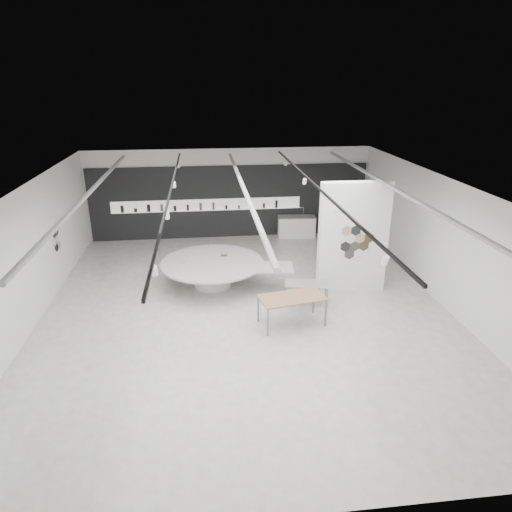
{
  "coord_description": "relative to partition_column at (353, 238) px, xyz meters",
  "views": [
    {
      "loc": [
        -1.13,
        -12.12,
        6.51
      ],
      "look_at": [
        0.44,
        1.2,
        1.26
      ],
      "focal_mm": 32.0,
      "sensor_mm": 36.0,
      "label": 1
    }
  ],
  "objects": [
    {
      "name": "back_wall_display",
      "position": [
        -3.58,
        5.94,
        -0.26
      ],
      "size": [
        11.8,
        0.27,
        3.1
      ],
      "color": "black",
      "rests_on": "ground"
    },
    {
      "name": "display_island",
      "position": [
        -4.38,
        0.85,
        -1.24
      ],
      "size": [
        4.46,
        3.68,
        0.87
      ],
      "rotation": [
        0.0,
        0.0,
        -0.09
      ],
      "color": "white",
      "rests_on": "ground"
    },
    {
      "name": "kitchen_counter",
      "position": [
        -0.66,
        5.51,
        -1.33
      ],
      "size": [
        1.67,
        0.76,
        1.29
      ],
      "rotation": [
        0.0,
        0.0,
        -0.07
      ],
      "color": "white",
      "rests_on": "ground"
    },
    {
      "name": "sample_table_wood",
      "position": [
        -2.31,
        -1.96,
        -1.01
      ],
      "size": [
        1.95,
        1.24,
        0.85
      ],
      "rotation": [
        0.0,
        0.0,
        0.2
      ],
      "color": "#91684B",
      "rests_on": "ground"
    },
    {
      "name": "partition_column",
      "position": [
        0.0,
        0.0,
        0.0
      ],
      "size": [
        2.2,
        0.38,
        3.6
      ],
      "color": "white",
      "rests_on": "ground"
    },
    {
      "name": "room",
      "position": [
        -3.59,
        -1.0,
        0.27
      ],
      "size": [
        12.02,
        14.02,
        3.82
      ],
      "color": "beige",
      "rests_on": "ground"
    },
    {
      "name": "sample_table_stone",
      "position": [
        -1.62,
        -0.75,
        -1.19
      ],
      "size": [
        1.4,
        0.88,
        0.67
      ],
      "rotation": [
        0.0,
        0.0,
        -0.19
      ],
      "color": "gray",
      "rests_on": "ground"
    }
  ]
}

